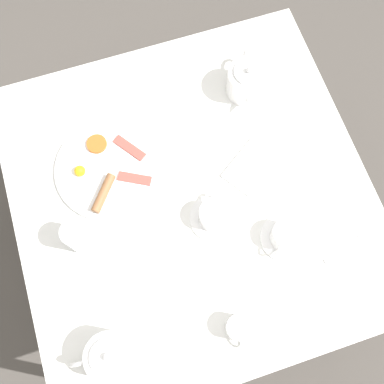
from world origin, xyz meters
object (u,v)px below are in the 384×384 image
teacup_with_saucer_right (286,236)px  fork_by_plate (349,246)px  napkin_folded (250,167)px  knife_by_plate (185,283)px  spoon_for_tea (71,103)px  teapot_near (247,81)px  teacup_with_saucer_left (214,215)px  water_glass_tall (78,236)px  teapot_far (111,356)px  creamer_jug (238,329)px  breakfast_plate (108,169)px

teacup_with_saucer_right → fork_by_plate: (0.07, 0.16, -0.03)m
napkin_folded → knife_by_plate: napkin_folded is taller
spoon_for_tea → napkin_folded: bearing=50.6°
spoon_for_tea → teapot_near: bearing=77.1°
teacup_with_saucer_right → spoon_for_tea: bearing=-142.0°
knife_by_plate → teacup_with_saucer_left: bearing=138.4°
water_glass_tall → fork_by_plate: water_glass_tall is taller
knife_by_plate → teapot_near: bearing=144.9°
water_glass_tall → spoon_for_tea: (-0.43, 0.07, -0.05)m
teacup_with_saucer_left → fork_by_plate: (0.19, 0.33, -0.03)m
teapot_near → spoon_for_tea: bearing=-87.4°
teapot_far → fork_by_plate: 0.69m
creamer_jug → fork_by_plate: bearing=106.7°
napkin_folded → fork_by_plate: napkin_folded is taller
breakfast_plate → creamer_jug: creamer_jug is taller
fork_by_plate → teapot_far: bearing=-83.8°
breakfast_plate → water_glass_tall: bearing=-33.9°
teacup_with_saucer_left → water_glass_tall: water_glass_tall is taller
breakfast_plate → fork_by_plate: breakfast_plate is taller
teacup_with_saucer_right → water_glass_tall: (-0.16, -0.53, 0.03)m
teacup_with_saucer_right → napkin_folded: 0.23m
water_glass_tall → teapot_far: bearing=0.8°
teacup_with_saucer_right → teapot_near: bearing=173.0°
teapot_near → creamer_jug: teapot_near is taller
spoon_for_tea → creamer_jug: bearing=18.3°
teapot_far → water_glass_tall: 0.31m
teapot_near → creamer_jug: 0.71m
breakfast_plate → creamer_jug: 0.57m
water_glass_tall → breakfast_plate: bearing=146.1°
teapot_far → napkin_folded: (-0.38, 0.51, -0.04)m
spoon_for_tea → teacup_with_saucer_right: bearing=38.0°
teapot_far → knife_by_plate: (-0.12, 0.23, -0.05)m
fork_by_plate → spoon_for_tea: same height
knife_by_plate → teapot_far: bearing=-62.7°
water_glass_tall → spoon_for_tea: water_glass_tall is taller
spoon_for_tea → breakfast_plate: bearing=12.2°
fork_by_plate → spoon_for_tea: 0.91m
teapot_far → napkin_folded: 0.63m
spoon_for_tea → water_glass_tall: bearing=-9.0°
knife_by_plate → spoon_for_tea: size_ratio=1.51×
breakfast_plate → teapot_near: teapot_near is taller
water_glass_tall → napkin_folded: bearing=96.9°
fork_by_plate → knife_by_plate: (-0.04, -0.46, 0.00)m
water_glass_tall → fork_by_plate: (0.24, 0.69, -0.05)m
teacup_with_saucer_left → water_glass_tall: 0.37m
teapot_near → spoon_for_tea: 0.54m
teacup_with_saucer_right → water_glass_tall: size_ratio=1.22×
fork_by_plate → teapot_near: bearing=-169.3°
teapot_near → water_glass_tall: bearing=-46.9°
water_glass_tall → fork_by_plate: 0.73m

